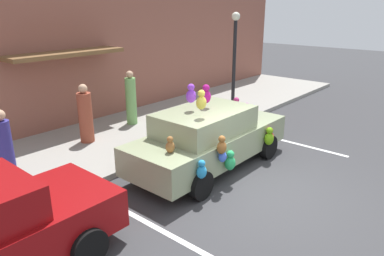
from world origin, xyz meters
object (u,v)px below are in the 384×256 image
(street_lamp_post, at_px, (234,54))
(pedestrian_near_shopfront, at_px, (5,149))
(plush_covered_car, at_px, (209,137))
(teddy_bear_on_sidewalk, at_px, (212,112))
(pedestrian_by_lamp, at_px, (85,116))
(pedestrian_walking_past, at_px, (131,99))

(street_lamp_post, relative_size, pedestrian_near_shopfront, 2.10)
(plush_covered_car, bearing_deg, pedestrian_near_shopfront, 144.92)
(pedestrian_near_shopfront, bearing_deg, teddy_bear_on_sidewalk, -6.28)
(teddy_bear_on_sidewalk, xyz_separation_m, pedestrian_by_lamp, (-3.84, 1.62, 0.44))
(street_lamp_post, xyz_separation_m, pedestrian_by_lamp, (-4.81, 1.78, -1.43))
(pedestrian_near_shopfront, bearing_deg, pedestrian_by_lamp, 18.96)
(street_lamp_post, bearing_deg, pedestrian_by_lamp, 159.64)
(plush_covered_car, relative_size, pedestrian_near_shopfront, 2.72)
(plush_covered_car, bearing_deg, pedestrian_by_lamp, 108.11)
(plush_covered_car, height_order, pedestrian_walking_past, plush_covered_car)
(teddy_bear_on_sidewalk, height_order, pedestrian_by_lamp, pedestrian_by_lamp)
(street_lamp_post, bearing_deg, pedestrian_near_shopfront, 173.25)
(plush_covered_car, xyz_separation_m, pedestrian_near_shopfront, (-3.80, 2.67, 0.14))
(teddy_bear_on_sidewalk, bearing_deg, pedestrian_walking_past, 134.26)
(teddy_bear_on_sidewalk, relative_size, pedestrian_near_shopfront, 0.43)
(plush_covered_car, height_order, pedestrian_near_shopfront, plush_covered_car)
(plush_covered_car, bearing_deg, teddy_bear_on_sidewalk, 36.20)
(street_lamp_post, height_order, pedestrian_by_lamp, street_lamp_post)
(pedestrian_near_shopfront, bearing_deg, pedestrian_walking_past, 14.91)
(teddy_bear_on_sidewalk, height_order, pedestrian_near_shopfront, pedestrian_near_shopfront)
(teddy_bear_on_sidewalk, xyz_separation_m, pedestrian_near_shopfront, (-6.47, 0.71, 0.46))
(teddy_bear_on_sidewalk, relative_size, pedestrian_by_lamp, 0.43)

